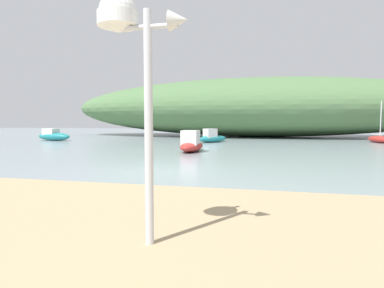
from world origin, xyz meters
TOP-DOWN VIEW (x-y plane):
  - ground_plane at (0.00, 0.00)m, footprint 120.00×120.00m
  - distant_hill at (3.15, 27.72)m, footprint 46.62×14.02m
  - mast_structure at (2.22, -7.42)m, footprint 1.27×0.57m
  - sailboat_inner_mooring at (13.68, 19.00)m, footprint 1.92×3.24m
  - motorboat_far_left at (-0.41, 7.68)m, footprint 1.26×3.26m
  - motorboat_outer_mooring at (-15.84, 15.35)m, footprint 4.01×1.89m
  - motorboat_centre_water at (-0.55, 16.25)m, footprint 2.65×2.93m

SIDE VIEW (x-z plane):
  - ground_plane at x=0.00m, z-range 0.00..0.00m
  - sailboat_inner_mooring at x=13.68m, z-range -1.49..2.12m
  - motorboat_centre_water at x=-0.55m, z-range -0.16..1.05m
  - motorboat_outer_mooring at x=-15.84m, z-range -0.10..1.05m
  - motorboat_far_left at x=-0.41m, z-range -0.18..1.15m
  - mast_structure at x=2.22m, z-range 1.38..4.87m
  - distant_hill at x=3.15m, z-range 0.00..6.96m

